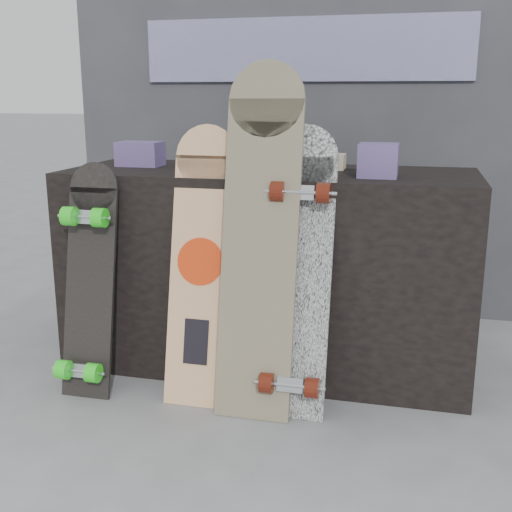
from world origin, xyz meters
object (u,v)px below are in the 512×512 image
(vendor_table, at_px, (269,269))
(longboard_celtic, at_px, (260,229))
(longboard_geisha, at_px, (201,258))
(skateboard_dark, at_px, (88,279))
(longboard_cascadia, at_px, (299,268))

(vendor_table, distance_m, longboard_celtic, 0.45)
(longboard_geisha, bearing_deg, skateboard_dark, -169.97)
(vendor_table, height_order, skateboard_dark, skateboard_dark)
(skateboard_dark, bearing_deg, longboard_celtic, 4.56)
(longboard_geisha, relative_size, longboard_cascadia, 1.00)
(longboard_celtic, bearing_deg, longboard_cascadia, 3.38)
(vendor_table, bearing_deg, longboard_celtic, -81.54)
(longboard_celtic, xyz_separation_m, longboard_cascadia, (0.13, 0.01, -0.13))
(longboard_cascadia, bearing_deg, vendor_table, 117.41)
(longboard_geisha, xyz_separation_m, skateboard_dark, (-0.41, -0.07, -0.09))
(longboard_celtic, height_order, skateboard_dark, longboard_celtic)
(longboard_cascadia, height_order, skateboard_dark, longboard_cascadia)
(vendor_table, height_order, longboard_celtic, longboard_celtic)
(longboard_geisha, height_order, skateboard_dark, longboard_geisha)
(longboard_celtic, distance_m, longboard_cascadia, 0.19)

